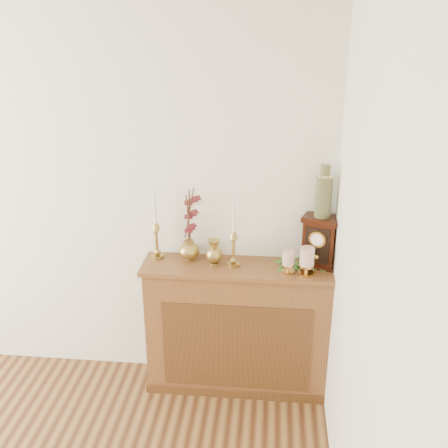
# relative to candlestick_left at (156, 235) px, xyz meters

# --- Properties ---
(console_shelf) EXTENTS (1.24, 0.34, 0.93)m
(console_shelf) POSITION_rel_candlestick_left_xyz_m (0.54, -0.06, -0.66)
(console_shelf) COLOR brown
(console_shelf) RESTS_ON ground
(candlestick_left) EXTENTS (0.08, 0.08, 0.50)m
(candlestick_left) POSITION_rel_candlestick_left_xyz_m (0.00, 0.00, 0.00)
(candlestick_left) COLOR #A98B43
(candlestick_left) RESTS_ON console_shelf
(candlestick_center) EXTENTS (0.08, 0.08, 0.48)m
(candlestick_center) POSITION_rel_candlestick_left_xyz_m (0.51, -0.07, -0.01)
(candlestick_center) COLOR #A98B43
(candlestick_center) RESTS_ON console_shelf
(bud_vase) EXTENTS (0.11, 0.11, 0.18)m
(bud_vase) POSITION_rel_candlestick_left_xyz_m (0.39, -0.07, -0.08)
(bud_vase) COLOR #A98B43
(bud_vase) RESTS_ON console_shelf
(ginger_jar) EXTENTS (0.20, 0.22, 0.51)m
(ginger_jar) POSITION_rel_candlestick_left_xyz_m (0.23, 0.03, 0.06)
(ginger_jar) COLOR #A98B43
(ginger_jar) RESTS_ON console_shelf
(pillar_candle_left) EXTENTS (0.08, 0.08, 0.16)m
(pillar_candle_left) POSITION_rel_candlestick_left_xyz_m (0.85, -0.13, -0.08)
(pillar_candle_left) COLOR #C49444
(pillar_candle_left) RESTS_ON console_shelf
(pillar_candle_right) EXTENTS (0.10, 0.10, 0.19)m
(pillar_candle_right) POSITION_rel_candlestick_left_xyz_m (0.97, -0.15, -0.06)
(pillar_candle_right) COLOR #C49444
(pillar_candle_right) RESTS_ON console_shelf
(ivy_garland) EXTENTS (0.52, 0.19, 0.09)m
(ivy_garland) POSITION_rel_candlestick_left_xyz_m (1.01, -0.05, -0.15)
(ivy_garland) COLOR #3D762D
(ivy_garland) RESTS_ON console_shelf
(mantel_clock) EXTENTS (0.26, 0.22, 0.33)m
(mantel_clock) POSITION_rel_candlestick_left_xyz_m (1.05, -0.00, -0.00)
(mantel_clock) COLOR black
(mantel_clock) RESTS_ON console_shelf
(ceramic_vase) EXTENTS (0.10, 0.10, 0.33)m
(ceramic_vase) POSITION_rel_candlestick_left_xyz_m (1.05, 0.00, 0.32)
(ceramic_vase) COLOR #1A3427
(ceramic_vase) RESTS_ON mantel_clock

